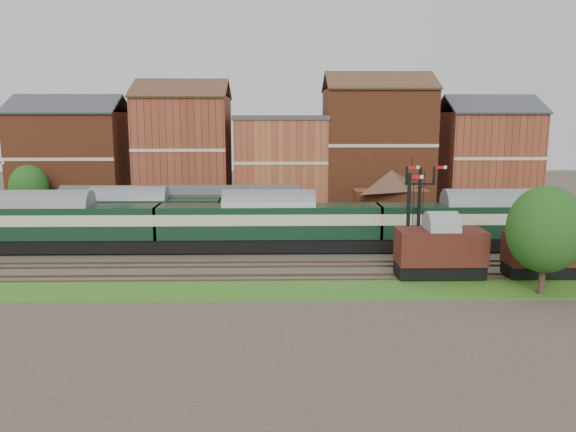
{
  "coord_description": "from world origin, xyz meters",
  "views": [
    {
      "loc": [
        -0.53,
        -51.02,
        12.35
      ],
      "look_at": [
        0.53,
        2.0,
        3.0
      ],
      "focal_mm": 35.0,
      "sensor_mm": 36.0,
      "label": 1
    }
  ],
  "objects_px": {
    "signal_box": "(252,212)",
    "dmu_train": "(269,223)",
    "semaphore_bracket": "(420,206)",
    "platform_railcar": "(130,213)",
    "goods_van_a": "(440,249)"
  },
  "relations": [
    {
      "from": "signal_box",
      "to": "semaphore_bracket",
      "type": "height_order",
      "value": "semaphore_bracket"
    },
    {
      "from": "semaphore_bracket",
      "to": "goods_van_a",
      "type": "bearing_deg",
      "value": -89.48
    },
    {
      "from": "goods_van_a",
      "to": "dmu_train",
      "type": "bearing_deg",
      "value": 146.07
    },
    {
      "from": "dmu_train",
      "to": "goods_van_a",
      "type": "xyz_separation_m",
      "value": [
        13.38,
        -9.0,
        -0.45
      ]
    },
    {
      "from": "dmu_train",
      "to": "signal_box",
      "type": "bearing_deg",
      "value": 117.88
    },
    {
      "from": "dmu_train",
      "to": "semaphore_bracket",
      "type": "bearing_deg",
      "value": -10.63
    },
    {
      "from": "semaphore_bracket",
      "to": "goods_van_a",
      "type": "distance_m",
      "value": 6.91
    },
    {
      "from": "semaphore_bracket",
      "to": "platform_railcar",
      "type": "relative_size",
      "value": 0.43
    },
    {
      "from": "dmu_train",
      "to": "platform_railcar",
      "type": "bearing_deg",
      "value": 155.8
    },
    {
      "from": "goods_van_a",
      "to": "platform_railcar",
      "type": "bearing_deg",
      "value": 150.9
    },
    {
      "from": "signal_box",
      "to": "goods_van_a",
      "type": "bearing_deg",
      "value": -39.06
    },
    {
      "from": "platform_railcar",
      "to": "semaphore_bracket",
      "type": "bearing_deg",
      "value": -17.95
    },
    {
      "from": "semaphore_bracket",
      "to": "platform_railcar",
      "type": "bearing_deg",
      "value": 162.05
    },
    {
      "from": "signal_box",
      "to": "platform_railcar",
      "type": "height_order",
      "value": "signal_box"
    },
    {
      "from": "signal_box",
      "to": "dmu_train",
      "type": "bearing_deg",
      "value": -62.12
    }
  ]
}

